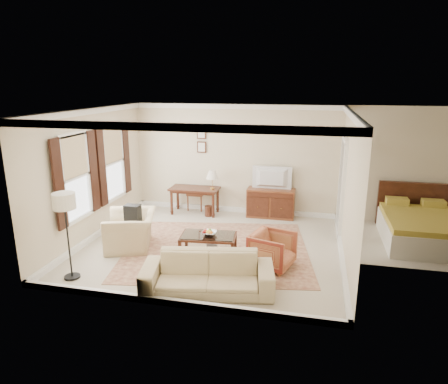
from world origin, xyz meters
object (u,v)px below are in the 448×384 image
at_px(club_armchair, 131,224).
at_px(sofa, 208,268).
at_px(writing_desk, 195,192).
at_px(coffee_table, 208,240).
at_px(striped_armchair, 272,249).
at_px(sideboard, 271,203).
at_px(tv, 272,171).

xyz_separation_m(club_armchair, sofa, (2.10, -1.47, -0.07)).
distance_m(writing_desk, coffee_table, 2.81).
relative_size(coffee_table, striped_armchair, 1.52).
bearing_deg(sideboard, coffee_table, -109.13).
xyz_separation_m(writing_desk, tv, (2.03, 0.14, 0.64)).
bearing_deg(coffee_table, tv, 70.74).
bearing_deg(tv, writing_desk, 3.93).
bearing_deg(coffee_table, striped_armchair, -9.20).
xyz_separation_m(tv, striped_armchair, (0.37, -2.94, -0.86)).
bearing_deg(writing_desk, club_armchair, -105.11).
bearing_deg(club_armchair, sofa, 36.83).
relative_size(sideboard, club_armchair, 1.06).
xyz_separation_m(tv, coffee_table, (-0.95, -2.73, -0.88)).
distance_m(sideboard, club_armchair, 3.78).
height_order(sideboard, tv, tv).
distance_m(writing_desk, club_armchair, 2.58).
height_order(striped_armchair, club_armchair, club_armchair).
xyz_separation_m(coffee_table, sofa, (0.36, -1.36, 0.07)).
xyz_separation_m(writing_desk, striped_armchair, (2.40, -2.80, -0.22)).
height_order(writing_desk, club_armchair, club_armchair).
distance_m(sideboard, tv, 0.86).
bearing_deg(writing_desk, sideboard, 4.49).
bearing_deg(writing_desk, coffee_table, -67.46).
xyz_separation_m(coffee_table, club_armchair, (-1.75, 0.10, 0.15)).
height_order(striped_armchair, sofa, sofa).
relative_size(striped_armchair, club_armchair, 0.66).
distance_m(coffee_table, sofa, 1.41).
bearing_deg(writing_desk, tv, 3.93).
height_order(club_armchair, sofa, club_armchair).
distance_m(striped_armchair, sofa, 1.50).
bearing_deg(coffee_table, club_armchair, 176.56).
relative_size(striped_armchair, sofa, 0.35).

